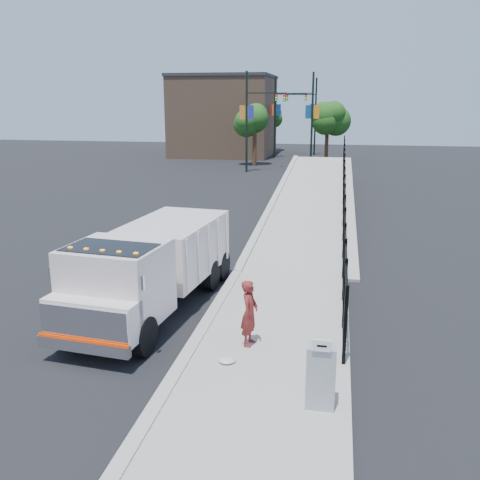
# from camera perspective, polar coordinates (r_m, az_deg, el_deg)

# --- Properties ---
(ground) EXTENTS (120.00, 120.00, 0.00)m
(ground) POSITION_cam_1_polar(r_m,az_deg,el_deg) (14.63, -3.28, -8.66)
(ground) COLOR black
(ground) RESTS_ON ground
(sidewalk) EXTENTS (3.55, 12.00, 0.12)m
(sidewalk) POSITION_cam_1_polar(r_m,az_deg,el_deg) (12.50, 3.30, -12.64)
(sidewalk) COLOR #9E998E
(sidewalk) RESTS_ON ground
(curb) EXTENTS (0.30, 12.00, 0.16)m
(curb) POSITION_cam_1_polar(r_m,az_deg,el_deg) (12.84, -5.44, -11.80)
(curb) COLOR #ADAAA3
(curb) RESTS_ON ground
(ramp) EXTENTS (3.95, 24.06, 3.19)m
(ramp) POSITION_cam_1_polar(r_m,az_deg,el_deg) (29.62, 8.12, 3.31)
(ramp) COLOR #9E998E
(ramp) RESTS_ON ground
(iron_fence) EXTENTS (0.10, 28.00, 1.80)m
(iron_fence) POSITION_cam_1_polar(r_m,az_deg,el_deg) (25.50, 10.98, 3.40)
(iron_fence) COLOR black
(iron_fence) RESTS_ON ground
(truck) EXTENTS (3.05, 7.40, 2.47)m
(truck) POSITION_cam_1_polar(r_m,az_deg,el_deg) (15.00, -9.55, -2.59)
(truck) COLOR black
(truck) RESTS_ON ground
(worker) EXTENTS (0.46, 0.63, 1.61)m
(worker) POSITION_cam_1_polar(r_m,az_deg,el_deg) (12.74, 1.02, -7.78)
(worker) COLOR maroon
(worker) RESTS_ON sidewalk
(utility_cabinet) EXTENTS (0.55, 0.40, 1.25)m
(utility_cabinet) POSITION_cam_1_polar(r_m,az_deg,el_deg) (10.53, 8.62, -14.17)
(utility_cabinet) COLOR gray
(utility_cabinet) RESTS_ON sidewalk
(arrow_sign) EXTENTS (0.35, 0.04, 0.22)m
(arrow_sign) POSITION_cam_1_polar(r_m,az_deg,el_deg) (10.00, 8.74, -11.08)
(arrow_sign) COLOR white
(arrow_sign) RESTS_ON utility_cabinet
(debris) EXTENTS (0.39, 0.39, 0.10)m
(debris) POSITION_cam_1_polar(r_m,az_deg,el_deg) (12.24, -1.41, -12.67)
(debris) COLOR silver
(debris) RESTS_ON sidewalk
(light_pole_0) EXTENTS (3.77, 0.22, 8.00)m
(light_pole_0) POSITION_cam_1_polar(r_m,az_deg,el_deg) (44.16, 1.11, 12.90)
(light_pole_0) COLOR black
(light_pole_0) RESTS_ON ground
(light_pole_1) EXTENTS (3.78, 0.22, 8.00)m
(light_pole_1) POSITION_cam_1_polar(r_m,az_deg,el_deg) (46.20, 7.31, 12.86)
(light_pole_1) COLOR black
(light_pole_1) RESTS_ON ground
(light_pole_2) EXTENTS (3.78, 0.22, 8.00)m
(light_pole_2) POSITION_cam_1_polar(r_m,az_deg,el_deg) (55.48, 4.08, 13.24)
(light_pole_2) COLOR black
(light_pole_2) RESTS_ON ground
(light_pole_3) EXTENTS (3.77, 0.22, 8.00)m
(light_pole_3) POSITION_cam_1_polar(r_m,az_deg,el_deg) (58.56, 7.75, 13.23)
(light_pole_3) COLOR black
(light_pole_3) RESTS_ON ground
(tree_0) EXTENTS (2.56, 2.56, 5.28)m
(tree_0) POSITION_cam_1_polar(r_m,az_deg,el_deg) (48.49, 1.58, 12.56)
(tree_0) COLOR #382314
(tree_0) RESTS_ON ground
(tree_1) EXTENTS (2.58, 2.58, 5.29)m
(tree_1) POSITION_cam_1_polar(r_m,az_deg,el_deg) (52.20, 9.32, 12.54)
(tree_1) COLOR #382314
(tree_1) RESTS_ON ground
(tree_2) EXTENTS (2.39, 2.39, 5.19)m
(tree_2) POSITION_cam_1_polar(r_m,az_deg,el_deg) (63.43, 3.35, 13.05)
(tree_2) COLOR #382314
(tree_2) RESTS_ON ground
(building) EXTENTS (10.00, 10.00, 8.00)m
(building) POSITION_cam_1_polar(r_m,az_deg,el_deg) (58.35, -1.68, 12.99)
(building) COLOR #8C664C
(building) RESTS_ON ground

